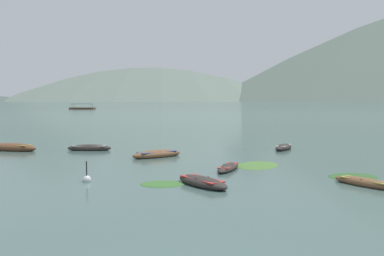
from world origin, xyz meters
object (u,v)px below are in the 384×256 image
at_px(rowboat_3, 228,168).
at_px(rowboat_4, 12,148).
at_px(ferry_0, 82,108).
at_px(rowboat_5, 89,148).
at_px(rowboat_1, 157,154).
at_px(rowboat_6, 284,147).
at_px(mooring_buoy, 87,179).
at_px(rowboat_2, 364,183).
at_px(rowboat_0, 202,182).

height_order(rowboat_3, rowboat_4, rowboat_4).
bearing_deg(ferry_0, rowboat_5, -80.07).
xyz_separation_m(rowboat_5, ferry_0, (-25.72, 146.95, 0.26)).
height_order(rowboat_1, ferry_0, ferry_0).
relative_size(rowboat_6, mooring_buoy, 2.75).
bearing_deg(ferry_0, rowboat_2, -75.93).
bearing_deg(rowboat_4, rowboat_1, -22.71).
bearing_deg(rowboat_0, rowboat_3, 64.81).
height_order(rowboat_1, rowboat_3, rowboat_1).
bearing_deg(mooring_buoy, rowboat_5, 98.28).
xyz_separation_m(rowboat_1, rowboat_6, (10.12, 3.46, -0.02)).
height_order(rowboat_2, rowboat_3, rowboat_2).
height_order(rowboat_1, rowboat_2, rowboat_1).
relative_size(rowboat_4, rowboat_5, 1.28).
relative_size(rowboat_4, rowboat_6, 1.47).
bearing_deg(rowboat_3, rowboat_4, 145.65).
bearing_deg(rowboat_2, rowboat_0, 174.66).
bearing_deg(rowboat_4, rowboat_0, -47.55).
bearing_deg(rowboat_1, ferry_0, 101.59).
height_order(rowboat_3, rowboat_6, rowboat_6).
relative_size(rowboat_1, rowboat_6, 1.27).
xyz_separation_m(rowboat_4, rowboat_5, (6.01, -0.42, -0.04)).
relative_size(rowboat_1, rowboat_3, 1.20).
height_order(rowboat_0, rowboat_2, rowboat_0).
bearing_deg(mooring_buoy, rowboat_6, 41.27).
bearing_deg(ferry_0, mooring_buoy, -80.20).
bearing_deg(rowboat_1, rowboat_3, -55.05).
bearing_deg(rowboat_4, rowboat_2, -36.28).
xyz_separation_m(rowboat_3, ferry_0, (-35.02, 157.00, 0.31)).
xyz_separation_m(rowboat_0, rowboat_5, (-7.36, 14.19, 0.02)).
xyz_separation_m(rowboat_3, rowboat_6, (6.11, 9.20, 0.04)).
relative_size(rowboat_0, rowboat_4, 0.78).
xyz_separation_m(rowboat_0, mooring_buoy, (-5.50, 1.44, -0.06)).
xyz_separation_m(rowboat_3, rowboat_4, (-15.32, 10.47, 0.09)).
height_order(rowboat_0, rowboat_5, rowboat_5).
height_order(rowboat_6, mooring_buoy, mooring_buoy).
distance_m(rowboat_4, rowboat_6, 21.47).
bearing_deg(mooring_buoy, rowboat_2, -9.35).
bearing_deg(rowboat_3, rowboat_1, 124.95).
xyz_separation_m(rowboat_1, mooring_buoy, (-3.44, -8.44, -0.09)).
bearing_deg(ferry_0, rowboat_1, -78.41).
bearing_deg(rowboat_2, rowboat_5, 134.92).
relative_size(rowboat_0, rowboat_3, 1.07).
bearing_deg(mooring_buoy, ferry_0, 99.80).
bearing_deg(rowboat_1, rowboat_6, 18.88).
xyz_separation_m(ferry_0, mooring_buoy, (27.57, -159.70, -0.34)).
bearing_deg(rowboat_1, rowboat_0, -78.22).
bearing_deg(rowboat_5, rowboat_2, -45.08).
relative_size(rowboat_1, rowboat_5, 1.11).
height_order(rowboat_3, mooring_buoy, mooring_buoy).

